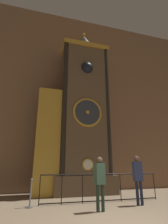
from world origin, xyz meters
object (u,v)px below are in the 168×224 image
object	(u,v)px
clock_tower	(78,115)
visitor_near	(100,177)
visitor_far	(138,174)
stanchion_post	(30,198)

from	to	relation	value
clock_tower	visitor_near	xyz separation A→B (m)	(-0.09, -3.66, -3.25)
visitor_far	stanchion_post	world-z (taller)	visitor_far
visitor_near	visitor_far	bearing A→B (deg)	4.69
clock_tower	visitor_far	distance (m)	4.81
stanchion_post	visitor_near	bearing A→B (deg)	-28.92
visitor_far	stanchion_post	xyz separation A→B (m)	(-4.05, 0.75, -0.80)
clock_tower	visitor_near	bearing A→B (deg)	-91.36
visitor_near	stanchion_post	distance (m)	2.68
clock_tower	visitor_far	xyz separation A→B (m)	(1.71, -3.16, -3.20)
visitor_near	stanchion_post	xyz separation A→B (m)	(-2.26, 1.25, -0.74)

